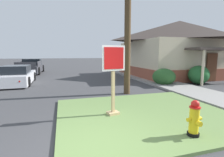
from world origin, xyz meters
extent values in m
plane|color=#3D3D3F|center=(0.00, 0.00, 0.00)|extent=(160.00, 160.00, 0.00)
cube|color=#668447|center=(2.01, 1.73, 0.04)|extent=(5.53, 4.77, 0.08)
cube|color=gray|center=(5.97, 6.01, 0.06)|extent=(2.20, 17.11, 0.12)
cylinder|color=black|center=(2.37, -0.06, 0.12)|extent=(0.28, 0.28, 0.08)
cylinder|color=yellow|center=(2.37, -0.06, 0.46)|extent=(0.22, 0.22, 0.60)
cylinder|color=red|center=(2.37, -0.06, 0.78)|extent=(0.25, 0.25, 0.03)
sphere|color=red|center=(2.37, -0.06, 0.85)|extent=(0.19, 0.19, 0.19)
cube|color=red|center=(2.37, -0.06, 0.92)|extent=(0.04, 0.04, 0.04)
cylinder|color=yellow|center=(2.22, -0.06, 0.49)|extent=(0.08, 0.09, 0.09)
cylinder|color=yellow|center=(2.52, -0.06, 0.49)|extent=(0.08, 0.09, 0.09)
cylinder|color=yellow|center=(2.37, -0.22, 0.44)|extent=(0.12, 0.09, 0.12)
cube|color=tan|center=(0.97, 1.87, 1.14)|extent=(0.11, 0.11, 2.11)
cube|color=tan|center=(0.97, 1.87, 0.12)|extent=(0.41, 0.34, 0.08)
cube|color=white|center=(0.98, 1.82, 1.87)|extent=(0.76, 0.16, 0.77)
cube|color=red|center=(0.98, 1.81, 1.87)|extent=(0.65, 0.14, 0.66)
cylinder|color=black|center=(0.37, 3.95, 0.01)|extent=(0.70, 0.70, 0.02)
cube|color=silver|center=(-3.45, 9.54, 0.41)|extent=(1.88, 4.50, 0.64)
cube|color=black|center=(-3.44, 9.31, 0.97)|extent=(1.57, 2.09, 0.56)
cylinder|color=black|center=(-4.31, 10.90, 0.31)|extent=(0.24, 0.63, 0.62)
cylinder|color=black|center=(-2.64, 10.94, 0.31)|extent=(0.24, 0.63, 0.62)
cylinder|color=black|center=(-2.58, 8.18, 0.31)|extent=(0.24, 0.63, 0.62)
sphere|color=white|center=(-4.03, 11.70, 0.47)|extent=(0.14, 0.14, 0.14)
sphere|color=white|center=(-2.97, 11.73, 0.47)|extent=(0.14, 0.14, 0.14)
sphere|color=red|center=(-2.86, 7.36, 0.47)|extent=(0.12, 0.12, 0.12)
cube|color=#38383D|center=(-3.60, 16.07, 0.50)|extent=(2.05, 5.42, 0.68)
cube|color=black|center=(-3.58, 16.82, 1.14)|extent=(1.72, 1.44, 0.68)
cube|color=#38383D|center=(-4.53, 15.15, 1.06)|extent=(0.15, 2.26, 0.44)
cube|color=#38383D|center=(-2.71, 15.11, 1.06)|extent=(0.15, 2.26, 0.44)
cube|color=#38383D|center=(-3.66, 13.44, 1.06)|extent=(1.73, 0.14, 0.44)
cylinder|color=black|center=(-4.46, 17.70, 0.38)|extent=(0.28, 0.77, 0.76)
cylinder|color=black|center=(-2.66, 17.66, 0.38)|extent=(0.28, 0.77, 0.76)
cylinder|color=black|center=(-4.54, 14.48, 0.38)|extent=(0.28, 0.77, 0.76)
cylinder|color=black|center=(-2.74, 14.44, 0.38)|extent=(0.28, 0.77, 0.76)
cube|color=brown|center=(5.92, 7.68, 0.56)|extent=(0.45, 1.77, 0.06)
cube|color=brown|center=(5.74, 7.68, 0.78)|extent=(0.10, 1.76, 0.38)
cube|color=#2D2D33|center=(5.90, 6.88, 0.33)|extent=(0.36, 0.07, 0.41)
cube|color=#2D2D33|center=(5.95, 8.48, 0.33)|extent=(0.36, 0.07, 0.41)
cube|color=brown|center=(9.86, 10.45, 0.45)|extent=(8.82, 7.62, 0.90)
cube|color=beige|center=(9.86, 10.45, 2.00)|extent=(8.65, 7.47, 2.20)
pyramid|color=#423833|center=(9.86, 10.45, 4.04)|extent=(9.27, 8.00, 1.87)
cube|color=#423833|center=(9.86, 5.94, 2.33)|extent=(4.85, 1.40, 0.16)
cylinder|color=beige|center=(7.87, 5.39, 1.16)|extent=(0.16, 0.16, 2.33)
cube|color=brown|center=(9.86, 6.62, 1.05)|extent=(0.90, 0.06, 2.00)
ellipsoid|color=#256130|center=(8.19, 6.02, 0.62)|extent=(1.32, 1.32, 1.24)
ellipsoid|color=#2C5B2A|center=(5.74, 6.33, 0.54)|extent=(1.45, 1.45, 1.07)
camera|label=1|loc=(-0.55, -3.17, 2.00)|focal=27.36mm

